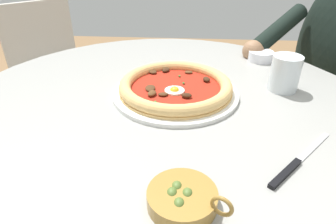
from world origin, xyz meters
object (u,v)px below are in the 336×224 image
at_px(water_glass, 284,76).
at_px(cafe_chair_spare_far, 52,72).
at_px(dining_table, 164,144).
at_px(steak_knife, 294,165).
at_px(pizza_on_plate, 176,88).
at_px(olive_pan, 183,198).
at_px(diner_person, 330,106).
at_px(ramekin_capers, 261,56).

xyz_separation_m(water_glass, cafe_chair_spare_far, (-0.61, -0.93, -0.28)).
bearing_deg(dining_table, steak_knife, 49.23).
bearing_deg(pizza_on_plate, olive_pan, 4.59).
bearing_deg(diner_person, dining_table, -56.62).
bearing_deg(diner_person, ramekin_capers, -74.01).
bearing_deg(pizza_on_plate, diner_person, 121.20).
relative_size(steak_knife, cafe_chair_spare_far, 0.20).
bearing_deg(water_glass, diner_person, 135.19).
distance_m(pizza_on_plate, diner_person, 0.70).
bearing_deg(water_glass, ramekin_capers, -176.08).
bearing_deg(olive_pan, diner_person, 142.27).
height_order(dining_table, olive_pan, olive_pan).
xyz_separation_m(olive_pan, diner_person, (-0.70, 0.54, -0.22)).
bearing_deg(water_glass, pizza_on_plate, -80.19).
bearing_deg(olive_pan, water_glass, 148.58).
distance_m(pizza_on_plate, cafe_chair_spare_far, 0.96).
relative_size(ramekin_capers, cafe_chair_spare_far, 0.09).
height_order(steak_knife, cafe_chair_spare_far, cafe_chair_spare_far).
relative_size(dining_table, pizza_on_plate, 3.31).
bearing_deg(ramekin_capers, pizza_on_plate, -45.39).
bearing_deg(ramekin_capers, dining_table, -43.29).
bearing_deg(diner_person, pizza_on_plate, -58.80).
xyz_separation_m(water_glass, ramekin_capers, (-0.21, -0.01, -0.02)).
relative_size(dining_table, steak_knife, 6.24).
distance_m(olive_pan, diner_person, 0.91).
bearing_deg(water_glass, olive_pan, -31.42).
relative_size(water_glass, olive_pan, 0.74).
bearing_deg(diner_person, steak_knife, -30.38).
xyz_separation_m(pizza_on_plate, water_glass, (-0.05, 0.27, 0.02)).
distance_m(water_glass, olive_pan, 0.47).
bearing_deg(pizza_on_plate, steak_knife, 40.02).
bearing_deg(dining_table, pizza_on_plate, 150.76).
bearing_deg(diner_person, water_glass, -44.81).
bearing_deg(dining_table, diner_person, 123.38).
xyz_separation_m(steak_knife, ramekin_capers, (-0.51, 0.04, 0.01)).
relative_size(olive_pan, diner_person, 0.10).
bearing_deg(cafe_chair_spare_far, ramekin_capers, 66.02).
xyz_separation_m(steak_knife, diner_person, (-0.60, 0.35, -0.21)).
bearing_deg(cafe_chair_spare_far, diner_person, 75.47).
relative_size(pizza_on_plate, ramekin_capers, 4.03).
bearing_deg(diner_person, cafe_chair_spare_far, -104.53).
bearing_deg(cafe_chair_spare_far, water_glass, 56.43).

